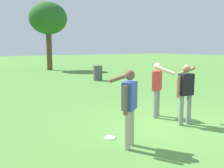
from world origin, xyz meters
The scene contains 7 objects.
ground_plane centered at (0.00, 0.00, 0.00)m, with size 120.00×120.00×0.00m, color #568E3D.
person_thrower centered at (-1.98, -0.65, 0.96)m, with size 0.53×0.83×1.64m.
person_catcher centered at (0.19, 0.71, 0.96)m, with size 0.53×0.83×1.64m.
person_bystander centered at (0.26, -0.27, 0.96)m, with size 0.70×0.65×1.64m.
frisbee centered at (-2.01, 0.01, 0.01)m, with size 0.26×0.26×0.03m, color white.
trash_can_beside_table centered at (3.18, 9.00, 0.48)m, with size 0.59×0.59×0.96m.
tree_far_right centered at (3.42, 17.94, 4.63)m, with size 3.40×3.40×6.16m.
Camera 1 is at (-5.17, -4.64, 2.09)m, focal length 40.48 mm.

